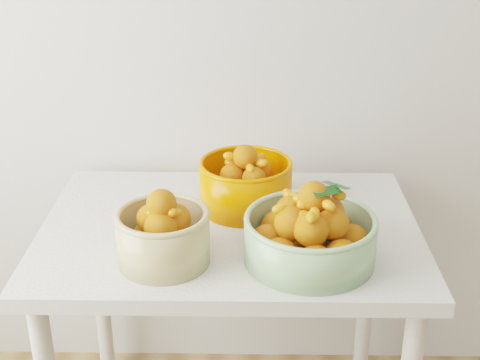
{
  "coord_description": "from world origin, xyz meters",
  "views": [
    {
      "loc": [
        -0.37,
        0.04,
        1.59
      ],
      "look_at": [
        -0.39,
        1.52,
        0.92
      ],
      "focal_mm": 50.0,
      "sensor_mm": 36.0,
      "label": 1
    }
  ],
  "objects_px": {
    "table": "(230,256)",
    "bowl_cream": "(163,234)",
    "bowl_green": "(310,234)",
    "bowl_orange": "(246,183)"
  },
  "relations": [
    {
      "from": "bowl_cream",
      "to": "bowl_green",
      "type": "distance_m",
      "value": 0.35
    },
    {
      "from": "bowl_green",
      "to": "bowl_orange",
      "type": "distance_m",
      "value": 0.32
    },
    {
      "from": "table",
      "to": "bowl_orange",
      "type": "relative_size",
      "value": 3.21
    },
    {
      "from": "bowl_green",
      "to": "bowl_orange",
      "type": "xyz_separation_m",
      "value": [
        -0.15,
        0.28,
        0.0
      ]
    },
    {
      "from": "table",
      "to": "bowl_orange",
      "type": "xyz_separation_m",
      "value": [
        0.04,
        0.11,
        0.17
      ]
    },
    {
      "from": "bowl_orange",
      "to": "bowl_cream",
      "type": "bearing_deg",
      "value": -123.12
    },
    {
      "from": "bowl_cream",
      "to": "bowl_green",
      "type": "height_order",
      "value": "bowl_green"
    },
    {
      "from": "table",
      "to": "bowl_cream",
      "type": "height_order",
      "value": "bowl_cream"
    },
    {
      "from": "bowl_green",
      "to": "bowl_orange",
      "type": "bearing_deg",
      "value": 118.48
    },
    {
      "from": "bowl_cream",
      "to": "bowl_green",
      "type": "relative_size",
      "value": 0.74
    }
  ]
}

